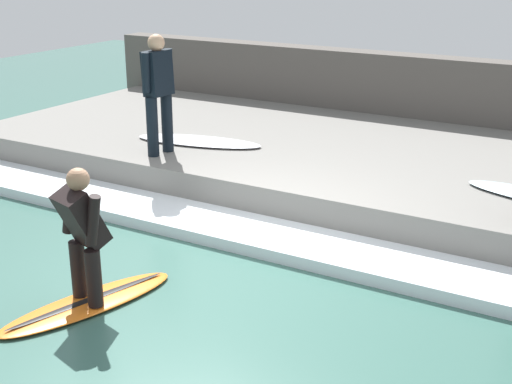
% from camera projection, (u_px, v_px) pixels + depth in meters
% --- Properties ---
extents(ground_plane, '(28.00, 28.00, 0.00)m').
position_uv_depth(ground_plane, '(241.00, 261.00, 7.75)').
color(ground_plane, '#386056').
extents(concrete_ledge, '(4.40, 11.70, 0.49)m').
position_uv_depth(concrete_ledge, '(358.00, 165.00, 10.29)').
color(concrete_ledge, slate).
rests_on(concrete_ledge, ground_plane).
extents(back_wall, '(0.50, 12.29, 1.51)m').
position_uv_depth(back_wall, '(415.00, 100.00, 12.12)').
color(back_wall, '#544F49').
rests_on(back_wall, ground_plane).
extents(wave_foam_crest, '(0.88, 11.12, 0.14)m').
position_uv_depth(wave_foam_crest, '(267.00, 237.00, 8.20)').
color(wave_foam_crest, silver).
rests_on(wave_foam_crest, ground_plane).
extents(surfboard_riding, '(1.91, 0.98, 0.07)m').
position_uv_depth(surfboard_riding, '(89.00, 303.00, 6.78)').
color(surfboard_riding, orange).
rests_on(surfboard_riding, ground_plane).
extents(surfer_riding, '(0.51, 0.59, 1.31)m').
position_uv_depth(surfer_riding, '(82.00, 229.00, 6.53)').
color(surfer_riding, black).
rests_on(surfer_riding, surfboard_riding).
extents(surfer_waiting_near, '(0.56, 0.29, 1.65)m').
position_uv_depth(surfer_waiting_near, '(158.00, 88.00, 9.68)').
color(surfer_waiting_near, black).
rests_on(surfer_waiting_near, concrete_ledge).
extents(surfboard_waiting_near, '(0.97, 2.02, 0.06)m').
position_uv_depth(surfboard_waiting_near, '(199.00, 141.00, 10.51)').
color(surfboard_waiting_near, silver).
rests_on(surfboard_waiting_near, concrete_ledge).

